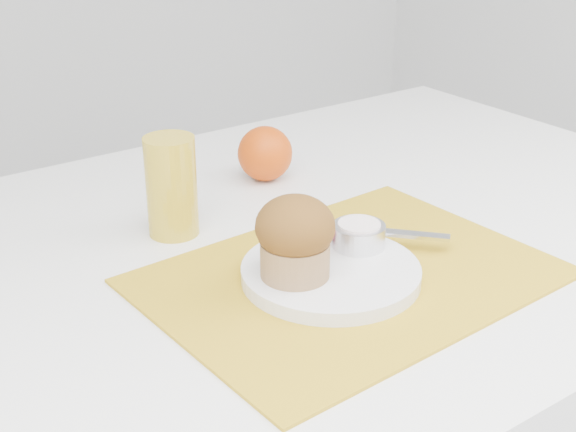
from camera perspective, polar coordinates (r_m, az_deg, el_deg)
placemat at (r=0.89m, az=4.37°, el=-4.32°), size 0.45×0.34×0.00m
plate at (r=0.88m, az=3.06°, el=-4.05°), size 0.24×0.24×0.02m
ramekin at (r=0.91m, az=5.05°, el=-1.39°), size 0.08×0.08×0.03m
cream at (r=0.91m, az=5.08°, el=-0.66°), size 0.06×0.06×0.01m
raspberry_near at (r=0.92m, az=2.15°, el=-1.37°), size 0.02×0.02×0.02m
raspberry_far at (r=0.92m, az=4.37°, el=-1.58°), size 0.02×0.02×0.02m
butter_knife at (r=0.95m, az=6.12°, el=-1.08°), size 0.13×0.14×0.00m
orange at (r=1.14m, az=-1.65°, el=4.46°), size 0.08×0.08×0.08m
juice_glass at (r=0.97m, az=-8.29°, el=2.09°), size 0.07×0.07×0.12m
muffin at (r=0.83m, az=0.51°, el=-1.49°), size 0.09×0.09×0.09m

